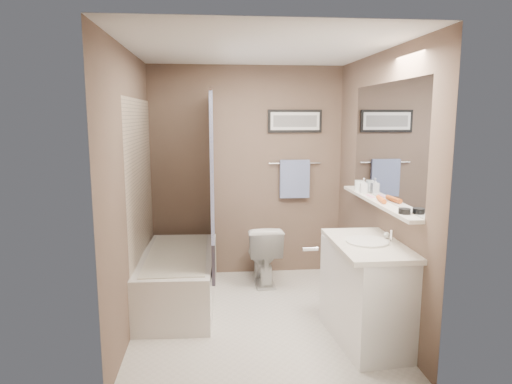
{
  "coord_description": "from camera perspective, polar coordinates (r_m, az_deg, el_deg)",
  "views": [
    {
      "loc": [
        -0.4,
        -3.95,
        1.84
      ],
      "look_at": [
        0.0,
        0.15,
        1.15
      ],
      "focal_mm": 32.0,
      "sensor_mm": 36.0,
      "label": 1
    }
  ],
  "objects": [
    {
      "name": "ground",
      "position": [
        4.38,
        0.2,
        -15.34
      ],
      "size": [
        2.5,
        2.5,
        0.0
      ],
      "primitive_type": "plane",
      "color": "silver",
      "rests_on": "ground"
    },
    {
      "name": "ceiling",
      "position": [
        4.01,
        0.22,
        17.23
      ],
      "size": [
        2.2,
        2.5,
        0.04
      ],
      "primitive_type": "cube",
      "color": "silver",
      "rests_on": "wall_back"
    },
    {
      "name": "wall_back",
      "position": [
        5.24,
        -1.14,
        2.49
      ],
      "size": [
        2.2,
        0.04,
        2.4
      ],
      "primitive_type": "cube",
      "color": "brown",
      "rests_on": "ground"
    },
    {
      "name": "wall_front",
      "position": [
        2.83,
        2.69,
        -3.61
      ],
      "size": [
        2.2,
        0.04,
        2.4
      ],
      "primitive_type": "cube",
      "color": "brown",
      "rests_on": "ground"
    },
    {
      "name": "wall_left",
      "position": [
        4.06,
        -15.13,
        0.1
      ],
      "size": [
        0.04,
        2.5,
        2.4
      ],
      "primitive_type": "cube",
      "color": "brown",
      "rests_on": "ground"
    },
    {
      "name": "wall_right",
      "position": [
        4.27,
        14.78,
        0.56
      ],
      "size": [
        0.04,
        2.5,
        2.4
      ],
      "primitive_type": "cube",
      "color": "brown",
      "rests_on": "ground"
    },
    {
      "name": "tile_surround",
      "position": [
        4.59,
        -14.14,
        -1.34
      ],
      "size": [
        0.02,
        1.55,
        2.0
      ],
      "primitive_type": "cube",
      "color": "beige",
      "rests_on": "wall_left"
    },
    {
      "name": "curtain_rod",
      "position": [
        4.46,
        -5.68,
        12.15
      ],
      "size": [
        0.02,
        1.55,
        0.02
      ],
      "primitive_type": "cylinder",
      "rotation": [
        1.57,
        0.0,
        0.0
      ],
      "color": "silver",
      "rests_on": "wall_left"
    },
    {
      "name": "curtain_upper",
      "position": [
        4.48,
        -5.55,
        3.82
      ],
      "size": [
        0.03,
        1.45,
        1.28
      ],
      "primitive_type": "cube",
      "color": "white",
      "rests_on": "curtain_rod"
    },
    {
      "name": "curtain_lower",
      "position": [
        4.63,
        -5.38,
        -6.33
      ],
      "size": [
        0.03,
        1.45,
        0.36
      ],
      "primitive_type": "cube",
      "color": "#232342",
      "rests_on": "curtain_rod"
    },
    {
      "name": "mirror",
      "position": [
        4.09,
        15.89,
        6.05
      ],
      "size": [
        0.02,
        1.6,
        1.0
      ],
      "primitive_type": "cube",
      "color": "silver",
      "rests_on": "wall_right"
    },
    {
      "name": "shelf",
      "position": [
        4.13,
        14.85,
        -1.14
      ],
      "size": [
        0.12,
        1.6,
        0.03
      ],
      "primitive_type": "cube",
      "color": "silver",
      "rests_on": "wall_right"
    },
    {
      "name": "towel_bar",
      "position": [
        5.28,
        4.84,
        3.61
      ],
      "size": [
        0.6,
        0.02,
        0.02
      ],
      "primitive_type": "cylinder",
      "rotation": [
        0.0,
        1.57,
        0.0
      ],
      "color": "silver",
      "rests_on": "wall_back"
    },
    {
      "name": "towel",
      "position": [
        5.29,
        4.85,
        1.64
      ],
      "size": [
        0.34,
        0.05,
        0.44
      ],
      "primitive_type": "cube",
      "color": "#9CB0E2",
      "rests_on": "towel_bar"
    },
    {
      "name": "art_frame",
      "position": [
        5.27,
        4.88,
        8.82
      ],
      "size": [
        0.62,
        0.02,
        0.26
      ],
      "primitive_type": "cube",
      "color": "black",
      "rests_on": "wall_back"
    },
    {
      "name": "art_mat",
      "position": [
        5.26,
        4.91,
        8.82
      ],
      "size": [
        0.56,
        0.0,
        0.2
      ],
      "primitive_type": "cube",
      "color": "white",
      "rests_on": "art_frame"
    },
    {
      "name": "art_image",
      "position": [
        5.26,
        4.92,
        8.82
      ],
      "size": [
        0.5,
        0.0,
        0.13
      ],
      "primitive_type": "cube",
      "color": "#595959",
      "rests_on": "art_mat"
    },
    {
      "name": "door",
      "position": [
        2.99,
        13.25,
        -7.07
      ],
      "size": [
        0.8,
        0.02,
        2.0
      ],
      "primitive_type": "cube",
      "color": "silver",
      "rests_on": "wall_front"
    },
    {
      "name": "door_handle",
      "position": [
        2.96,
        6.81,
        -7.1
      ],
      "size": [
        0.1,
        0.02,
        0.02
      ],
      "primitive_type": "cylinder",
      "rotation": [
        0.0,
        1.57,
        0.0
      ],
      "color": "silver",
      "rests_on": "door"
    },
    {
      "name": "bathtub",
      "position": [
        4.65,
        -9.7,
        -10.63
      ],
      "size": [
        0.76,
        1.53,
        0.5
      ],
      "primitive_type": "cube",
      "rotation": [
        0.0,
        0.0,
        -0.04
      ],
      "color": "white",
      "rests_on": "ground"
    },
    {
      "name": "tub_rim",
      "position": [
        4.57,
        -9.79,
        -7.68
      ],
      "size": [
        0.56,
        1.36,
        0.02
      ],
      "primitive_type": "cube",
      "color": "beige",
      "rests_on": "bathtub"
    },
    {
      "name": "toilet",
      "position": [
        5.11,
        0.89,
        -7.66
      ],
      "size": [
        0.38,
        0.66,
        0.66
      ],
      "primitive_type": "imported",
      "rotation": [
        0.0,
        0.0,
        3.16
      ],
      "color": "silver",
      "rests_on": "ground"
    },
    {
      "name": "vanity",
      "position": [
        3.92,
        13.75,
        -12.33
      ],
      "size": [
        0.59,
        0.94,
        0.8
      ],
      "primitive_type": "cube",
      "rotation": [
        0.0,
        0.0,
        0.1
      ],
      "color": "white",
      "rests_on": "ground"
    },
    {
      "name": "countertop",
      "position": [
        3.78,
        13.86,
        -6.43
      ],
      "size": [
        0.54,
        0.96,
        0.04
      ],
      "primitive_type": "cube",
      "color": "silver",
      "rests_on": "vanity"
    },
    {
      "name": "sink_basin",
      "position": [
        3.77,
        13.73,
        -6.03
      ],
      "size": [
        0.34,
        0.34,
        0.01
      ],
      "primitive_type": "cylinder",
      "color": "silver",
      "rests_on": "countertop"
    },
    {
      "name": "faucet_spout",
      "position": [
        3.83,
        16.6,
        -5.26
      ],
      "size": [
        0.02,
        0.02,
        0.1
      ],
      "primitive_type": "cylinder",
      "color": "silver",
      "rests_on": "countertop"
    },
    {
      "name": "faucet_knob",
      "position": [
        3.93,
        16.04,
        -5.18
      ],
      "size": [
        0.05,
        0.05,
        0.05
      ],
      "primitive_type": "sphere",
      "color": "white",
      "rests_on": "countertop"
    },
    {
      "name": "candle_bowl_near",
      "position": [
        3.6,
        18.07,
        -2.29
      ],
      "size": [
        0.09,
        0.09,
        0.04
      ],
      "primitive_type": "cylinder",
      "color": "black",
      "rests_on": "shelf"
    },
    {
      "name": "hair_brush_front",
      "position": [
        4.03,
        15.39,
        -0.9
      ],
      "size": [
        0.07,
        0.22,
        0.04
      ],
      "primitive_type": "cylinder",
      "rotation": [
        1.57,
        0.0,
        -0.13
      ],
      "color": "orange",
      "rests_on": "shelf"
    },
    {
      "name": "pink_comb",
      "position": [
        4.28,
        14.09,
        -0.48
      ],
      "size": [
        0.04,
        0.16,
        0.01
      ],
      "primitive_type": "cube",
      "rotation": [
        0.0,
        0.0,
        0.03
      ],
      "color": "pink",
      "rests_on": "shelf"
    },
    {
      "name": "glass_jar",
      "position": [
        4.59,
        12.73,
        0.8
      ],
      "size": [
        0.08,
        0.08,
        0.1
      ],
      "primitive_type": "cylinder",
      "color": "white",
      "rests_on": "shelf"
    },
    {
      "name": "soap_bottle",
      "position": [
        4.45,
        13.31,
        0.79
      ],
      "size": [
        0.07,
        0.07,
        0.14
      ],
      "primitive_type": "imported",
      "rotation": [
        0.0,
        0.0,
        -0.09
      ],
      "color": "#999999",
      "rests_on": "shelf"
    }
  ]
}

